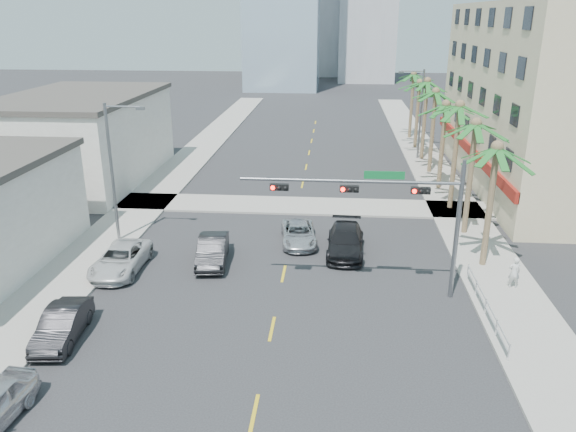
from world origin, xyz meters
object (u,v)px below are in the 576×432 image
object	(u,v)px
traffic_signal_mast	(394,204)
car_parked_far	(121,259)
car_parked_mid	(62,325)
car_lane_right	(345,241)
pedestrian	(514,272)
car_lane_left	(212,250)
car_lane_center	(299,234)

from	to	relation	value
traffic_signal_mast	car_parked_far	size ratio (longest dim) A/B	2.11
car_parked_mid	car_parked_far	xyz separation A→B (m)	(0.00, 7.29, -0.00)
traffic_signal_mast	car_lane_right	world-z (taller)	traffic_signal_mast
car_parked_far	pedestrian	size ratio (longest dim) A/B	3.00
traffic_signal_mast	car_parked_mid	size ratio (longest dim) A/B	2.50
traffic_signal_mast	car_lane_right	bearing A→B (deg)	112.60
car_parked_far	car_lane_left	world-z (taller)	car_lane_left
traffic_signal_mast	car_parked_mid	distance (m)	16.76
car_parked_mid	car_parked_far	size ratio (longest dim) A/B	0.85
car_lane_left	car_lane_right	distance (m)	8.19
car_parked_far	car_lane_right	world-z (taller)	car_lane_right
car_parked_mid	car_lane_left	world-z (taller)	car_lane_left
traffic_signal_mast	car_lane_center	bearing A→B (deg)	127.94
traffic_signal_mast	car_lane_center	world-z (taller)	traffic_signal_mast
car_parked_mid	car_lane_left	xyz separation A→B (m)	(5.03, 8.90, 0.05)
car_lane_left	car_parked_far	bearing A→B (deg)	-168.88
car_parked_mid	pedestrian	bearing A→B (deg)	11.59
car_parked_mid	car_lane_right	xyz separation A→B (m)	(12.95, 11.01, 0.06)
car_parked_far	car_lane_left	distance (m)	5.28
car_lane_right	car_lane_center	bearing A→B (deg)	158.03
car_parked_mid	car_lane_center	distance (m)	15.85
traffic_signal_mast	car_parked_far	bearing A→B (deg)	173.75
traffic_signal_mast	car_parked_far	xyz separation A→B (m)	(-15.18, 1.66, -4.33)
car_lane_left	car_lane_right	xyz separation A→B (m)	(7.92, 2.11, 0.01)
car_parked_mid	car_lane_center	world-z (taller)	car_parked_mid
traffic_signal_mast	car_parked_far	world-z (taller)	traffic_signal_mast
traffic_signal_mast	car_parked_mid	xyz separation A→B (m)	(-15.18, -5.63, -4.33)
traffic_signal_mast	car_lane_right	size ratio (longest dim) A/B	2.04
pedestrian	car_lane_left	bearing A→B (deg)	-10.48
car_parked_far	car_lane_right	bearing A→B (deg)	15.89
traffic_signal_mast	car_lane_left	xyz separation A→B (m)	(-10.16, 3.27, -4.28)
car_lane_center	traffic_signal_mast	bearing A→B (deg)	-59.09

